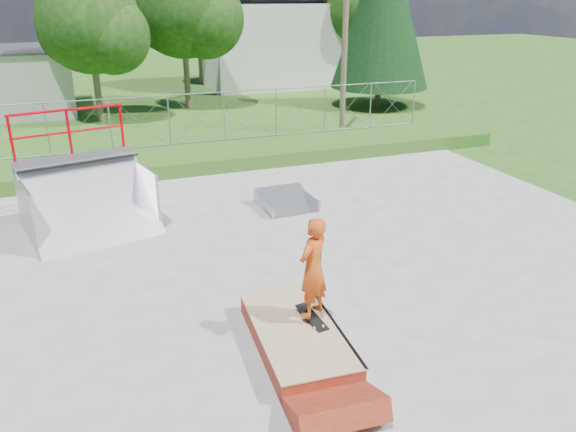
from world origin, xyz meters
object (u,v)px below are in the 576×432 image
quarter_pipe (86,177)px  skater (313,272)px  grind_box (297,338)px  flat_bank_ramp (287,201)px

quarter_pipe → skater: bearing=-75.2°
grind_box → quarter_pipe: (-2.95, 6.38, 1.25)m
flat_bank_ramp → skater: bearing=-109.3°
grind_box → quarter_pipe: bearing=118.6°
flat_bank_ramp → quarter_pipe: bearing=175.8°
grind_box → quarter_pipe: 7.14m
quarter_pipe → flat_bank_ramp: size_ratio=1.94×
grind_box → quarter_pipe: quarter_pipe is taller
grind_box → flat_bank_ramp: (2.15, 6.24, 0.01)m
flat_bank_ramp → skater: (-1.82, -6.12, 1.11)m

